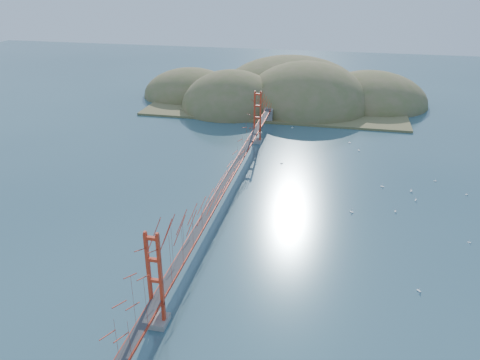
% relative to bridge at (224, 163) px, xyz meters
% --- Properties ---
extents(ground, '(320.00, 320.00, 0.00)m').
position_rel_bridge_xyz_m(ground, '(0.00, -0.18, -7.01)').
color(ground, '#2F525F').
rests_on(ground, ground).
extents(bridge, '(2.20, 94.40, 12.00)m').
position_rel_bridge_xyz_m(bridge, '(0.00, 0.00, 0.00)').
color(bridge, gray).
rests_on(bridge, ground).
extents(far_headlands, '(84.00, 58.00, 25.00)m').
position_rel_bridge_xyz_m(far_headlands, '(2.21, 68.33, -7.01)').
color(far_headlands, olive).
rests_on(far_headlands, ground).
extents(sailboat_0, '(0.48, 0.55, 0.62)m').
position_rel_bridge_xyz_m(sailboat_0, '(27.69, 2.39, -6.87)').
color(sailboat_0, white).
rests_on(sailboat_0, ground).
extents(sailboat_16, '(0.70, 0.70, 0.74)m').
position_rel_bridge_xyz_m(sailboat_16, '(20.78, 0.68, -6.85)').
color(sailboat_16, white).
rests_on(sailboat_16, ground).
extents(sailboat_6, '(0.64, 0.64, 0.67)m').
position_rel_bridge_xyz_m(sailboat_6, '(28.82, -18.13, -6.86)').
color(sailboat_6, white).
rests_on(sailboat_6, ground).
extents(sailboat_15, '(0.52, 0.55, 0.62)m').
position_rel_bridge_xyz_m(sailboat_15, '(22.30, 29.43, -6.87)').
color(sailboat_15, white).
rests_on(sailboat_15, ground).
extents(sailboat_14, '(0.64, 0.64, 0.71)m').
position_rel_bridge_xyz_m(sailboat_14, '(31.02, 10.75, -6.85)').
color(sailboat_14, white).
rests_on(sailboat_14, ground).
extents(sailboat_17, '(0.56, 0.49, 0.64)m').
position_rel_bridge_xyz_m(sailboat_17, '(35.80, 16.15, -6.86)').
color(sailboat_17, white).
rests_on(sailboat_17, ground).
extents(sailboat_3, '(0.59, 0.58, 0.66)m').
position_rel_bridge_xyz_m(sailboat_3, '(7.06, 18.60, -6.86)').
color(sailboat_3, white).
rests_on(sailboat_3, ground).
extents(sailboat_1, '(0.68, 0.68, 0.75)m').
position_rel_bridge_xyz_m(sailboat_1, '(26.17, 11.60, -6.85)').
color(sailboat_1, white).
rests_on(sailboat_1, ground).
extents(sailboat_2, '(0.50, 0.45, 0.56)m').
position_rel_bridge_xyz_m(sailboat_2, '(37.26, -5.03, -6.87)').
color(sailboat_2, white).
rests_on(sailboat_2, ground).
extents(sailboat_8, '(0.50, 0.50, 0.55)m').
position_rel_bridge_xyz_m(sailboat_8, '(40.23, 11.32, -6.88)').
color(sailboat_8, white).
rests_on(sailboat_8, ground).
extents(sailboat_4, '(0.56, 0.56, 0.63)m').
position_rel_bridge_xyz_m(sailboat_4, '(31.36, 7.29, -6.86)').
color(sailboat_4, white).
rests_on(sailboat_4, ground).
extents(sailboat_7, '(0.62, 0.57, 0.70)m').
position_rel_bridge_xyz_m(sailboat_7, '(20.34, 33.78, -6.85)').
color(sailboat_7, white).
rests_on(sailboat_7, ground).
extents(sailboat_12, '(0.52, 0.47, 0.59)m').
position_rel_bridge_xyz_m(sailboat_12, '(6.58, 41.82, -6.87)').
color(sailboat_12, white).
rests_on(sailboat_12, ground).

